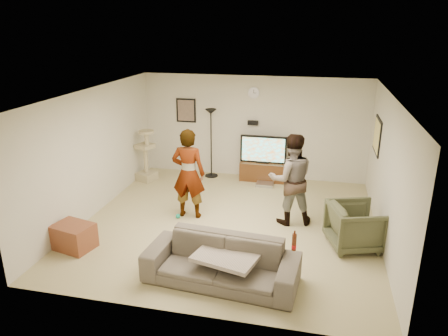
% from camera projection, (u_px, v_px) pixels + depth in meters
% --- Properties ---
extents(floor, '(5.50, 5.50, 0.02)m').
position_uv_depth(floor, '(229.00, 224.00, 8.14)').
color(floor, tan).
rests_on(floor, ground).
extents(ceiling, '(5.50, 5.50, 0.02)m').
position_uv_depth(ceiling, '(230.00, 93.00, 7.32)').
color(ceiling, white).
rests_on(ceiling, wall_back).
extents(wall_back, '(5.50, 0.04, 2.50)m').
position_uv_depth(wall_back, '(253.00, 127.00, 10.26)').
color(wall_back, beige).
rests_on(wall_back, floor).
extents(wall_front, '(5.50, 0.04, 2.50)m').
position_uv_depth(wall_front, '(183.00, 230.00, 5.20)').
color(wall_front, beige).
rests_on(wall_front, floor).
extents(wall_left, '(0.04, 5.50, 2.50)m').
position_uv_depth(wall_left, '(94.00, 152.00, 8.31)').
color(wall_left, beige).
rests_on(wall_left, floor).
extents(wall_right, '(0.04, 5.50, 2.50)m').
position_uv_depth(wall_right, '(387.00, 173.00, 7.15)').
color(wall_right, beige).
rests_on(wall_right, floor).
extents(wall_clock, '(0.26, 0.04, 0.26)m').
position_uv_depth(wall_clock, '(254.00, 93.00, 9.96)').
color(wall_clock, white).
rests_on(wall_clock, wall_back).
extents(wall_speaker, '(0.25, 0.10, 0.10)m').
position_uv_depth(wall_speaker, '(253.00, 123.00, 10.16)').
color(wall_speaker, black).
rests_on(wall_speaker, wall_back).
extents(picture_back, '(0.42, 0.03, 0.52)m').
position_uv_depth(picture_back, '(186.00, 110.00, 10.49)').
color(picture_back, '#6B594D').
rests_on(picture_back, wall_back).
extents(picture_right, '(0.03, 0.78, 0.62)m').
position_uv_depth(picture_right, '(377.00, 136.00, 8.55)').
color(picture_right, '#FAD87A').
rests_on(picture_right, wall_right).
extents(tv_stand, '(1.09, 0.45, 0.46)m').
position_uv_depth(tv_stand, '(263.00, 171.00, 10.31)').
color(tv_stand, '#442611').
rests_on(tv_stand, floor).
extents(console_box, '(0.40, 0.30, 0.07)m').
position_uv_depth(console_box, '(265.00, 184.00, 9.99)').
color(console_box, '#B9BAC4').
rests_on(console_box, floor).
extents(tv, '(1.11, 0.08, 0.66)m').
position_uv_depth(tv, '(263.00, 149.00, 10.13)').
color(tv, black).
rests_on(tv, tv_stand).
extents(tv_screen, '(1.03, 0.01, 0.58)m').
position_uv_depth(tv_screen, '(263.00, 150.00, 10.09)').
color(tv_screen, '#39ECEF').
rests_on(tv_screen, tv).
extents(floor_lamp, '(0.32, 0.32, 1.70)m').
position_uv_depth(floor_lamp, '(211.00, 144.00, 10.36)').
color(floor_lamp, black).
rests_on(floor_lamp, floor).
extents(cat_tree, '(0.52, 0.52, 1.28)m').
position_uv_depth(cat_tree, '(145.00, 155.00, 10.16)').
color(cat_tree, tan).
rests_on(cat_tree, floor).
extents(person_left, '(0.66, 0.44, 1.79)m').
position_uv_depth(person_left, '(188.00, 174.00, 8.16)').
color(person_left, '#949494').
rests_on(person_left, floor).
extents(person_right, '(1.01, 0.88, 1.77)m').
position_uv_depth(person_right, '(291.00, 179.00, 7.90)').
color(person_right, teal).
rests_on(person_right, floor).
extents(sofa, '(2.34, 1.07, 0.66)m').
position_uv_depth(sofa, '(221.00, 262.00, 6.21)').
color(sofa, '#544C42').
rests_on(sofa, floor).
extents(throw_blanket, '(1.05, 0.90, 0.06)m').
position_uv_depth(throw_blanket, '(227.00, 256.00, 6.15)').
color(throw_blanket, '#AD9C8E').
rests_on(throw_blanket, sofa).
extents(beer_bottle, '(0.06, 0.06, 0.25)m').
position_uv_depth(beer_bottle, '(294.00, 242.00, 5.84)').
color(beer_bottle, '#53210E').
rests_on(beer_bottle, sofa).
extents(armchair, '(1.07, 1.05, 0.78)m').
position_uv_depth(armchair, '(355.00, 226.00, 7.17)').
color(armchair, '#43462E').
rests_on(armchair, floor).
extents(side_table, '(0.75, 0.63, 0.44)m').
position_uv_depth(side_table, '(74.00, 236.00, 7.18)').
color(side_table, brown).
rests_on(side_table, floor).
extents(toy_ball, '(0.09, 0.09, 0.09)m').
position_uv_depth(toy_ball, '(178.00, 216.00, 8.34)').
color(toy_ball, '#12A983').
rests_on(toy_ball, floor).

